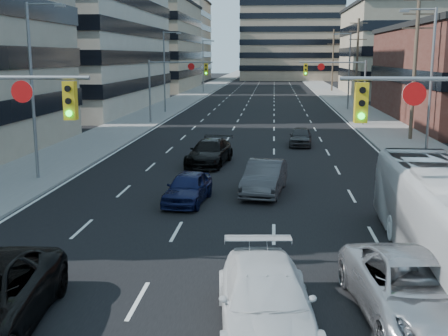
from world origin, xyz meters
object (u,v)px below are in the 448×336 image
silver_suv (414,291)px  sedan_blue (188,188)px  transit_bus (445,217)px  white_van (266,300)px

silver_suv → sedan_blue: size_ratio=1.42×
transit_bus → sedan_blue: 11.26m
transit_bus → white_van: bearing=-137.1°
white_van → transit_bus: bearing=36.3°
silver_suv → white_van: bearing=-172.9°
transit_bus → silver_suv: bearing=-113.8°
silver_suv → transit_bus: size_ratio=0.53×
white_van → silver_suv: silver_suv is taller
silver_suv → sedan_blue: bearing=117.7°
white_van → silver_suv: bearing=7.5°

